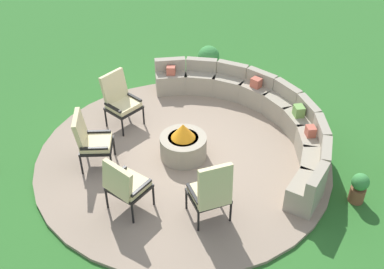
% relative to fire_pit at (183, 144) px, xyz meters
% --- Properties ---
extents(ground_plane, '(24.00, 24.00, 0.00)m').
position_rel_fire_pit_xyz_m(ground_plane, '(0.00, 0.00, -0.33)').
color(ground_plane, '#2D6B28').
extents(patio_circle, '(5.33, 5.33, 0.06)m').
position_rel_fire_pit_xyz_m(patio_circle, '(0.00, 0.00, -0.30)').
color(patio_circle, gray).
rests_on(patio_circle, ground_plane).
extents(fire_pit, '(0.84, 0.84, 0.70)m').
position_rel_fire_pit_xyz_m(fire_pit, '(0.00, 0.00, 0.00)').
color(fire_pit, '#9E937F').
rests_on(fire_pit, patio_circle).
extents(curved_stone_bench, '(4.82, 2.15, 0.71)m').
position_rel_fire_pit_xyz_m(curved_stone_bench, '(0.17, 1.75, 0.02)').
color(curved_stone_bench, '#9E937F').
rests_on(curved_stone_bench, patio_circle).
extents(lounge_chair_front_left, '(0.67, 0.66, 1.09)m').
position_rel_fire_pit_xyz_m(lounge_chair_front_left, '(-1.58, -0.32, 0.29)').
color(lounge_chair_front_left, black).
rests_on(lounge_chair_front_left, patio_circle).
extents(lounge_chair_front_right, '(0.76, 0.80, 1.09)m').
position_rel_fire_pit_xyz_m(lounge_chair_front_right, '(-0.81, -1.39, 0.28)').
color(lounge_chair_front_right, black).
rests_on(lounge_chair_front_right, patio_circle).
extents(lounge_chair_back_left, '(0.71, 0.68, 1.02)m').
position_rel_fire_pit_xyz_m(lounge_chair_back_left, '(0.51, -1.52, 0.27)').
color(lounge_chair_back_left, black).
rests_on(lounge_chair_back_left, patio_circle).
extents(lounge_chair_back_right, '(0.70, 0.70, 1.14)m').
position_rel_fire_pit_xyz_m(lounge_chair_back_right, '(1.49, -0.62, 0.31)').
color(lounge_chair_back_right, black).
rests_on(lounge_chair_back_right, patio_circle).
extents(potted_plant_0, '(0.49, 0.49, 0.74)m').
position_rel_fire_pit_xyz_m(potted_plant_0, '(-2.07, 2.34, 0.08)').
color(potted_plant_0, '#605B56').
rests_on(potted_plant_0, ground_plane).
extents(potted_plant_1, '(0.28, 0.28, 0.55)m').
position_rel_fire_pit_xyz_m(potted_plant_1, '(2.63, 1.55, -0.03)').
color(potted_plant_1, brown).
rests_on(potted_plant_1, ground_plane).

